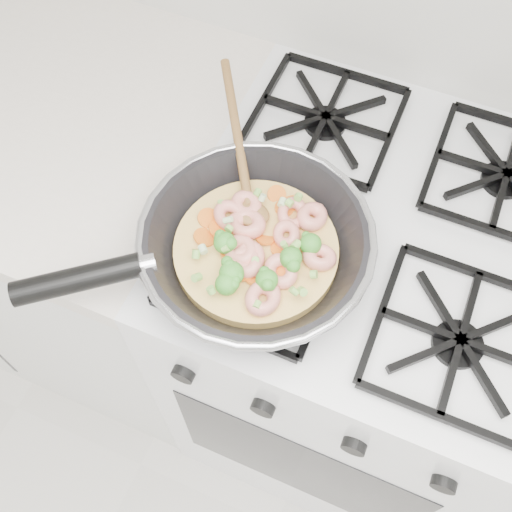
% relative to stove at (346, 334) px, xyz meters
% --- Properties ---
extents(stove, '(0.60, 0.60, 0.92)m').
position_rel_stove_xyz_m(stove, '(0.00, 0.00, 0.00)').
color(stove, white).
rests_on(stove, ground).
extents(counter_left, '(1.00, 0.60, 0.90)m').
position_rel_stove_xyz_m(counter_left, '(-0.80, 0.00, -0.01)').
color(counter_left, white).
rests_on(counter_left, ground).
extents(skillet, '(0.43, 0.48, 0.10)m').
position_rel_stove_xyz_m(skillet, '(-0.15, -0.15, 0.50)').
color(skillet, black).
rests_on(skillet, stove).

